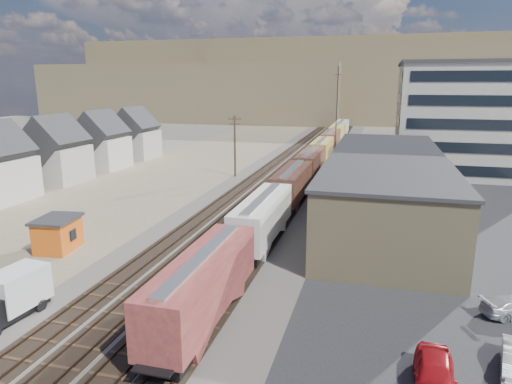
% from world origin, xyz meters
% --- Properties ---
extents(ground, '(300.00, 300.00, 0.00)m').
position_xyz_m(ground, '(0.00, 0.00, 0.00)').
color(ground, '#6B6356').
rests_on(ground, ground).
extents(ballast_bed, '(18.00, 200.00, 0.06)m').
position_xyz_m(ballast_bed, '(0.00, 50.00, 0.03)').
color(ballast_bed, '#4C4742').
rests_on(ballast_bed, ground).
extents(dirt_yard, '(24.00, 180.00, 0.03)m').
position_xyz_m(dirt_yard, '(-20.00, 40.00, 0.01)').
color(dirt_yard, '#73654F').
rests_on(dirt_yard, ground).
extents(asphalt_lot, '(26.00, 120.00, 0.04)m').
position_xyz_m(asphalt_lot, '(22.00, 35.00, 0.02)').
color(asphalt_lot, '#232326').
rests_on(asphalt_lot, ground).
extents(rail_tracks, '(11.40, 200.00, 0.24)m').
position_xyz_m(rail_tracks, '(-0.55, 50.00, 0.11)').
color(rail_tracks, black).
rests_on(rail_tracks, ground).
extents(freight_train, '(3.00, 119.74, 4.46)m').
position_xyz_m(freight_train, '(3.80, 49.72, 2.79)').
color(freight_train, black).
rests_on(freight_train, ground).
extents(warehouse, '(12.40, 40.40, 7.25)m').
position_xyz_m(warehouse, '(14.98, 25.00, 3.65)').
color(warehouse, tan).
rests_on(warehouse, ground).
extents(office_tower, '(22.60, 18.60, 18.45)m').
position_xyz_m(office_tower, '(27.95, 54.95, 9.26)').
color(office_tower, '#9E998E').
rests_on(office_tower, ground).
extents(utility_pole_north, '(2.20, 0.32, 10.00)m').
position_xyz_m(utility_pole_north, '(-8.50, 42.00, 5.30)').
color(utility_pole_north, '#382619').
rests_on(utility_pole_north, ground).
extents(radio_mast, '(1.20, 0.16, 18.00)m').
position_xyz_m(radio_mast, '(6.00, 60.00, 9.12)').
color(radio_mast, black).
rests_on(radio_mast, ground).
extents(townhouse_row, '(8.15, 68.16, 10.47)m').
position_xyz_m(townhouse_row, '(-34.00, 25.00, 4.34)').
color(townhouse_row, '#B7B2A8').
rests_on(townhouse_row, ground).
extents(hills_north, '(265.00, 80.00, 32.00)m').
position_xyz_m(hills_north, '(0.17, 167.92, 14.10)').
color(hills_north, brown).
rests_on(hills_north, ground).
extents(box_truck, '(2.73, 6.03, 3.13)m').
position_xyz_m(box_truck, '(-8.64, -6.17, 1.59)').
color(box_truck, silver).
rests_on(box_truck, ground).
extents(maintenance_shed, '(3.82, 4.66, 3.13)m').
position_xyz_m(maintenance_shed, '(-14.04, 5.50, 1.60)').
color(maintenance_shed, '#D75914').
rests_on(maintenance_shed, ground).
extents(parked_car_red, '(2.35, 5.14, 1.71)m').
position_xyz_m(parked_car_red, '(17.32, -6.62, 0.85)').
color(parked_car_red, '#A40F16').
rests_on(parked_car_red, ground).
extents(parked_car_blue, '(5.55, 4.38, 1.40)m').
position_xyz_m(parked_car_blue, '(25.03, 59.05, 0.70)').
color(parked_car_blue, navy).
rests_on(parked_car_blue, ground).
extents(parked_car_far, '(1.88, 4.43, 1.49)m').
position_xyz_m(parked_car_far, '(31.95, 57.96, 0.75)').
color(parked_car_far, white).
rests_on(parked_car_far, ground).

